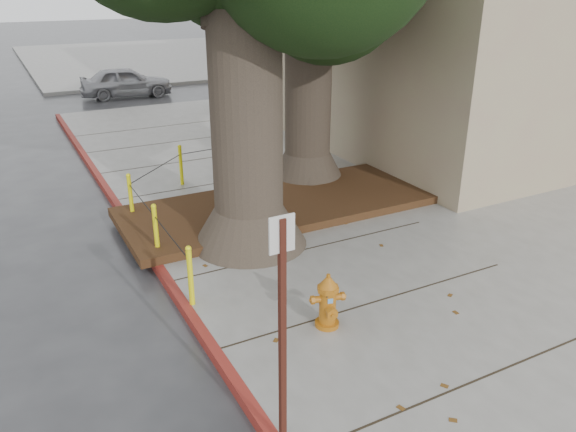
# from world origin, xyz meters

# --- Properties ---
(ground) EXTENTS (140.00, 140.00, 0.00)m
(ground) POSITION_xyz_m (0.00, 0.00, 0.00)
(ground) COLOR #28282B
(ground) RESTS_ON ground
(sidewalk_main) EXTENTS (16.00, 26.00, 0.15)m
(sidewalk_main) POSITION_xyz_m (6.00, 2.50, 0.07)
(sidewalk_main) COLOR slate
(sidewalk_main) RESTS_ON ground
(sidewalk_far) EXTENTS (16.00, 20.00, 0.15)m
(sidewalk_far) POSITION_xyz_m (6.00, 30.00, 0.07)
(sidewalk_far) COLOR slate
(sidewalk_far) RESTS_ON ground
(curb_red) EXTENTS (0.14, 26.00, 0.16)m
(curb_red) POSITION_xyz_m (-2.00, 2.50, 0.07)
(curb_red) COLOR maroon
(curb_red) RESTS_ON ground
(planter_bed) EXTENTS (6.40, 2.60, 0.16)m
(planter_bed) POSITION_xyz_m (0.90, 3.90, 0.23)
(planter_bed) COLOR black
(planter_bed) RESTS_ON sidewalk_main
(bollard_ring) EXTENTS (3.79, 5.39, 0.95)m
(bollard_ring) POSITION_xyz_m (-0.87, 4.38, 0.66)
(bollard_ring) COLOR yellow
(bollard_ring) RESTS_ON sidewalk_main
(fire_hydrant) EXTENTS (0.42, 0.41, 0.80)m
(fire_hydrant) POSITION_xyz_m (-0.45, -0.20, 0.54)
(fire_hydrant) COLOR #B86612
(fire_hydrant) RESTS_ON sidewalk_main
(signpost) EXTENTS (0.25, 0.06, 2.52)m
(signpost) POSITION_xyz_m (-1.95, -1.78, 1.58)
(signpost) COLOR #471911
(signpost) RESTS_ON sidewalk_main
(car_silver) EXTENTS (3.80, 1.82, 1.25)m
(car_silver) POSITION_xyz_m (1.10, 18.27, 0.63)
(car_silver) COLOR #9B9B9F
(car_silver) RESTS_ON ground
(car_red) EXTENTS (3.44, 1.48, 1.10)m
(car_red) POSITION_xyz_m (10.93, 19.96, 0.55)
(car_red) COLOR maroon
(car_red) RESTS_ON ground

